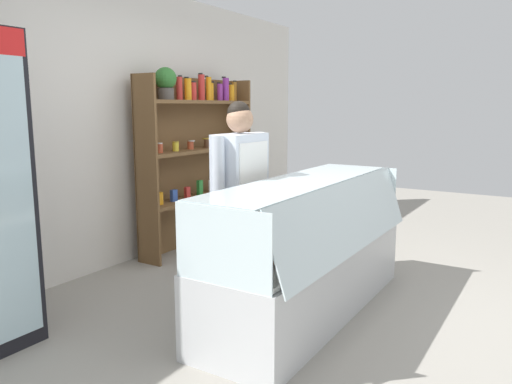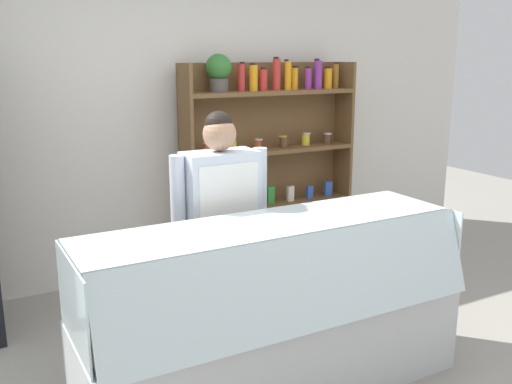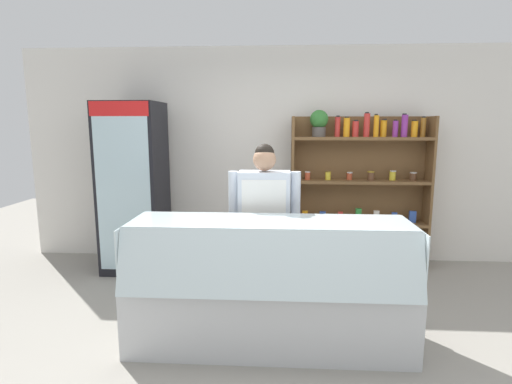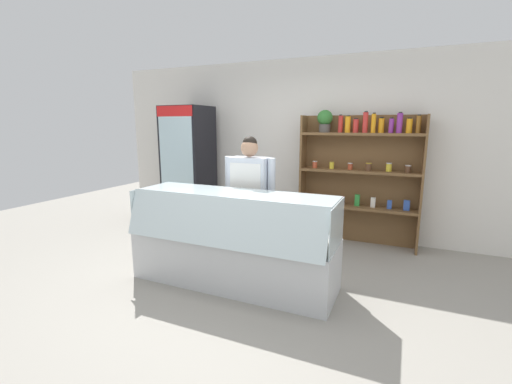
{
  "view_description": "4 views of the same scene",
  "coord_description": "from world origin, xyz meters",
  "views": [
    {
      "loc": [
        -3.44,
        -1.55,
        1.54
      ],
      "look_at": [
        -0.34,
        0.36,
        0.91
      ],
      "focal_mm": 35.0,
      "sensor_mm": 36.0,
      "label": 1
    },
    {
      "loc": [
        -1.72,
        -2.56,
        1.91
      ],
      "look_at": [
        0.05,
        0.65,
        1.02
      ],
      "focal_mm": 40.0,
      "sensor_mm": 36.0,
      "label": 2
    },
    {
      "loc": [
        -0.11,
        -3.0,
        1.75
      ],
      "look_at": [
        -0.32,
        0.41,
        1.17
      ],
      "focal_mm": 28.0,
      "sensor_mm": 36.0,
      "label": 3
    },
    {
      "loc": [
        1.46,
        -3.11,
        1.71
      ],
      "look_at": [
        -0.19,
        0.6,
        0.91
      ],
      "focal_mm": 24.0,
      "sensor_mm": 36.0,
      "label": 4
    }
  ],
  "objects": [
    {
      "name": "shop_clerk",
      "position": [
        -0.25,
        0.56,
        0.93
      ],
      "size": [
        0.65,
        0.25,
        1.58
      ],
      "color": "#2D2D38",
      "rests_on": "ground"
    },
    {
      "name": "shelving_unit",
      "position": [
        0.82,
        1.88,
        1.08
      ],
      "size": [
        1.65,
        0.29,
        1.92
      ],
      "color": "brown",
      "rests_on": "ground"
    },
    {
      "name": "back_wall",
      "position": [
        0.0,
        2.15,
        1.35
      ],
      "size": [
        6.8,
        0.1,
        2.7
      ],
      "primitive_type": "cube",
      "color": "white",
      "rests_on": "ground"
    },
    {
      "name": "ground_plane",
      "position": [
        0.0,
        0.0,
        0.0
      ],
      "size": [
        12.0,
        12.0,
        0.0
      ],
      "primitive_type": "plane",
      "color": "gray"
    },
    {
      "name": "deli_display_case",
      "position": [
        -0.2,
        -0.0,
        0.31
      ],
      "size": [
        2.21,
        0.75,
        1.01
      ],
      "color": "silver",
      "rests_on": "ground"
    }
  ]
}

